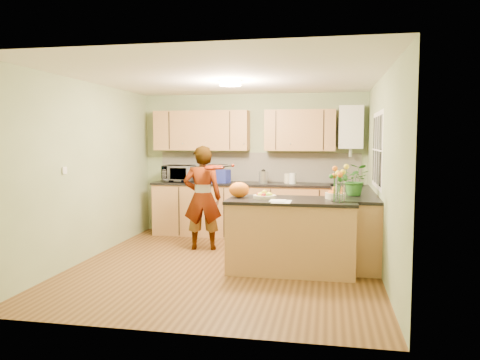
# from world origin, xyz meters

# --- Properties ---
(floor) EXTENTS (4.50, 4.50, 0.00)m
(floor) POSITION_xyz_m (0.00, 0.00, 0.00)
(floor) COLOR #513317
(floor) RESTS_ON ground
(ceiling) EXTENTS (4.00, 4.50, 0.02)m
(ceiling) POSITION_xyz_m (0.00, 0.00, 2.50)
(ceiling) COLOR white
(ceiling) RESTS_ON wall_back
(wall_back) EXTENTS (4.00, 0.02, 2.50)m
(wall_back) POSITION_xyz_m (0.00, 2.25, 1.25)
(wall_back) COLOR gray
(wall_back) RESTS_ON floor
(wall_front) EXTENTS (4.00, 0.02, 2.50)m
(wall_front) POSITION_xyz_m (0.00, -2.25, 1.25)
(wall_front) COLOR gray
(wall_front) RESTS_ON floor
(wall_left) EXTENTS (0.02, 4.50, 2.50)m
(wall_left) POSITION_xyz_m (-2.00, 0.00, 1.25)
(wall_left) COLOR gray
(wall_left) RESTS_ON floor
(wall_right) EXTENTS (0.02, 4.50, 2.50)m
(wall_right) POSITION_xyz_m (2.00, 0.00, 1.25)
(wall_right) COLOR gray
(wall_right) RESTS_ON floor
(back_counter) EXTENTS (3.64, 0.62, 0.94)m
(back_counter) POSITION_xyz_m (0.10, 1.95, 0.47)
(back_counter) COLOR #AF7446
(back_counter) RESTS_ON floor
(right_counter) EXTENTS (0.62, 2.24, 0.94)m
(right_counter) POSITION_xyz_m (1.70, 0.85, 0.47)
(right_counter) COLOR #AF7446
(right_counter) RESTS_ON floor
(splashback) EXTENTS (3.60, 0.02, 0.52)m
(splashback) POSITION_xyz_m (0.10, 2.23, 1.20)
(splashback) COLOR white
(splashback) RESTS_ON back_counter
(upper_cabinets) EXTENTS (3.20, 0.34, 0.70)m
(upper_cabinets) POSITION_xyz_m (-0.18, 2.08, 1.85)
(upper_cabinets) COLOR #AF7446
(upper_cabinets) RESTS_ON wall_back
(boiler) EXTENTS (0.40, 0.30, 0.86)m
(boiler) POSITION_xyz_m (1.70, 2.09, 1.90)
(boiler) COLOR white
(boiler) RESTS_ON wall_back
(window_right) EXTENTS (0.01, 1.30, 1.05)m
(window_right) POSITION_xyz_m (1.99, 0.60, 1.55)
(window_right) COLOR white
(window_right) RESTS_ON wall_right
(light_switch) EXTENTS (0.02, 0.09, 0.09)m
(light_switch) POSITION_xyz_m (-1.99, -0.60, 1.30)
(light_switch) COLOR white
(light_switch) RESTS_ON wall_left
(ceiling_lamp) EXTENTS (0.30, 0.30, 0.07)m
(ceiling_lamp) POSITION_xyz_m (0.00, 0.30, 2.46)
(ceiling_lamp) COLOR #FFEABF
(ceiling_lamp) RESTS_ON ceiling
(peninsula_island) EXTENTS (1.63, 0.83, 0.93)m
(peninsula_island) POSITION_xyz_m (0.88, -0.09, 0.47)
(peninsula_island) COLOR #AF7446
(peninsula_island) RESTS_ON floor
(fruit_dish) EXTENTS (0.29, 0.29, 0.10)m
(fruit_dish) POSITION_xyz_m (0.53, -0.09, 0.98)
(fruit_dish) COLOR beige
(fruit_dish) RESTS_ON peninsula_island
(orange_bowl) EXTENTS (0.26, 0.26, 0.15)m
(orange_bowl) POSITION_xyz_m (1.43, 0.06, 1.00)
(orange_bowl) COLOR beige
(orange_bowl) RESTS_ON peninsula_island
(flower_vase) EXTENTS (0.27, 0.27, 0.49)m
(flower_vase) POSITION_xyz_m (1.48, -0.27, 1.26)
(flower_vase) COLOR silver
(flower_vase) RESTS_ON peninsula_island
(orange_bag) EXTENTS (0.27, 0.23, 0.20)m
(orange_bag) POSITION_xyz_m (0.19, -0.04, 1.04)
(orange_bag) COLOR orange
(orange_bag) RESTS_ON peninsula_island
(papers) EXTENTS (0.23, 0.32, 0.01)m
(papers) POSITION_xyz_m (0.78, -0.39, 0.94)
(papers) COLOR white
(papers) RESTS_ON peninsula_island
(violinist) EXTENTS (0.64, 0.48, 1.60)m
(violinist) POSITION_xyz_m (-0.56, 0.85, 0.80)
(violinist) COLOR tan
(violinist) RESTS_ON floor
(violin) EXTENTS (0.67, 0.58, 0.17)m
(violin) POSITION_xyz_m (-0.36, 0.63, 1.28)
(violin) COLOR #4E1204
(violin) RESTS_ON violinist
(microwave) EXTENTS (0.55, 0.39, 0.29)m
(microwave) POSITION_xyz_m (-1.29, 1.93, 1.09)
(microwave) COLOR white
(microwave) RESTS_ON back_counter
(blue_box) EXTENTS (0.33, 0.27, 0.23)m
(blue_box) POSITION_xyz_m (-0.51, 1.92, 1.05)
(blue_box) COLOR navy
(blue_box) RESTS_ON back_counter
(kettle) EXTENTS (0.15, 0.15, 0.28)m
(kettle) POSITION_xyz_m (0.24, 1.93, 1.05)
(kettle) COLOR silver
(kettle) RESTS_ON back_counter
(jar_cream) EXTENTS (0.12, 0.12, 0.16)m
(jar_cream) POSITION_xyz_m (0.64, 1.99, 1.02)
(jar_cream) COLOR beige
(jar_cream) RESTS_ON back_counter
(jar_white) EXTENTS (0.16, 0.16, 0.18)m
(jar_white) POSITION_xyz_m (0.74, 1.91, 1.03)
(jar_white) COLOR white
(jar_white) RESTS_ON back_counter
(potted_plant) EXTENTS (0.46, 0.43, 0.43)m
(potted_plant) POSITION_xyz_m (1.70, 0.38, 1.15)
(potted_plant) COLOR #2A6923
(potted_plant) RESTS_ON right_counter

